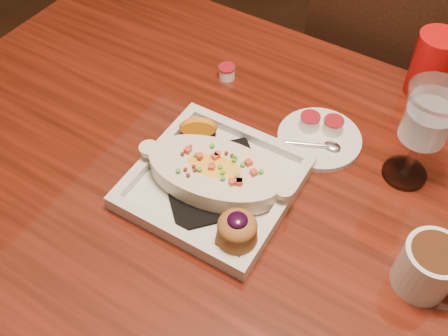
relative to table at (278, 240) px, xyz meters
The scene contains 8 objects.
table is the anchor object (origin of this frame).
chair_far 0.65m from the table, 90.00° to the left, with size 0.42×0.42×0.93m.
plate 0.17m from the table, 166.48° to the right, with size 0.26×0.26×0.08m.
coffee_mug 0.27m from the table, ahead, with size 0.12×0.08×0.09m.
goblet 0.32m from the table, 50.86° to the left, with size 0.09×0.09×0.19m.
saucer 0.20m from the table, 96.12° to the left, with size 0.15×0.15×0.10m.
creamer_loose 0.36m from the table, 137.39° to the left, with size 0.04×0.04×0.03m.
red_tumbler 0.44m from the table, 75.99° to the left, with size 0.08×0.08×0.13m, color red.
Camera 1 is at (0.16, -0.45, 1.43)m, focal length 40.00 mm.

